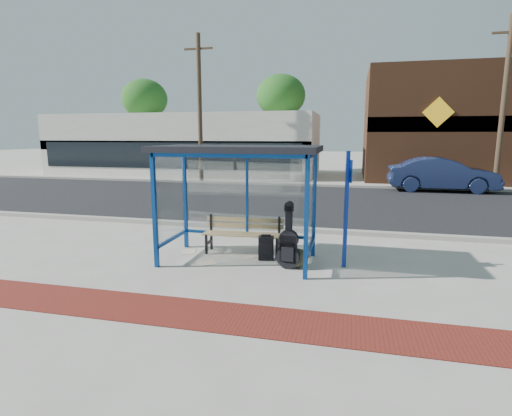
% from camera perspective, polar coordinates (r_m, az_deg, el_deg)
% --- Properties ---
extents(ground, '(120.00, 120.00, 0.00)m').
position_cam_1_polar(ground, '(8.54, -2.53, -7.57)').
color(ground, '#B2ADA0').
rests_on(ground, ground).
extents(brick_paver_strip, '(60.00, 1.00, 0.01)m').
position_cam_1_polar(brick_paver_strip, '(6.25, -9.30, -14.59)').
color(brick_paver_strip, maroon).
rests_on(brick_paver_strip, ground).
extents(curb_near, '(60.00, 0.25, 0.12)m').
position_cam_1_polar(curb_near, '(11.24, 1.54, -2.86)').
color(curb_near, gray).
rests_on(curb_near, ground).
extents(street_asphalt, '(60.00, 10.00, 0.00)m').
position_cam_1_polar(street_asphalt, '(16.18, 5.27, 0.96)').
color(street_asphalt, black).
rests_on(street_asphalt, ground).
extents(curb_far, '(60.00, 0.25, 0.12)m').
position_cam_1_polar(curb_far, '(21.19, 7.26, 3.30)').
color(curb_far, gray).
rests_on(curb_far, ground).
extents(far_sidewalk, '(60.00, 4.00, 0.01)m').
position_cam_1_polar(far_sidewalk, '(23.07, 7.77, 3.72)').
color(far_sidewalk, '#B2ADA0').
rests_on(far_sidewalk, ground).
extents(bus_shelter, '(3.30, 1.80, 2.42)m').
position_cam_1_polar(bus_shelter, '(8.21, -2.50, 6.46)').
color(bus_shelter, navy).
rests_on(bus_shelter, ground).
extents(storefront_white, '(18.00, 6.04, 4.00)m').
position_cam_1_polar(storefront_white, '(28.15, -10.24, 8.90)').
color(storefront_white, silver).
rests_on(storefront_white, ground).
extents(storefront_brown, '(10.00, 7.08, 6.40)m').
position_cam_1_polar(storefront_brown, '(26.93, 26.24, 10.52)').
color(storefront_brown, '#59331E').
rests_on(storefront_brown, ground).
extents(tree_left, '(3.60, 3.60, 7.03)m').
position_cam_1_polar(tree_left, '(34.07, -15.62, 14.72)').
color(tree_left, '#4C3826').
rests_on(tree_left, ground).
extents(tree_mid, '(3.60, 3.60, 7.03)m').
position_cam_1_polar(tree_mid, '(30.40, 3.57, 15.65)').
color(tree_mid, '#4C3826').
rests_on(tree_mid, ground).
extents(utility_pole_west, '(1.60, 0.24, 8.00)m').
position_cam_1_polar(utility_pole_west, '(22.81, -8.03, 13.96)').
color(utility_pole_west, '#4C3826').
rests_on(utility_pole_west, ground).
extents(utility_pole_east, '(1.60, 0.24, 8.00)m').
position_cam_1_polar(utility_pole_east, '(22.31, 31.88, 12.63)').
color(utility_pole_east, '#4C3826').
rests_on(utility_pole_east, ground).
extents(bench, '(1.81, 0.52, 0.84)m').
position_cam_1_polar(bench, '(8.99, -1.81, -3.48)').
color(bench, black).
rests_on(bench, ground).
extents(guitar_bag, '(0.48, 0.18, 1.28)m').
position_cam_1_polar(guitar_bag, '(7.97, 4.66, -5.40)').
color(guitar_bag, black).
rests_on(guitar_bag, ground).
extents(suitcase, '(0.35, 0.25, 0.56)m').
position_cam_1_polar(suitcase, '(8.55, 1.45, -5.75)').
color(suitcase, black).
rests_on(suitcase, ground).
extents(backpack, '(0.38, 0.37, 0.38)m').
position_cam_1_polar(backpack, '(8.11, 6.09, -7.26)').
color(backpack, '#2E2C19').
rests_on(backpack, ground).
extents(sign_post, '(0.13, 0.29, 2.33)m').
position_cam_1_polar(sign_post, '(8.05, 12.84, 0.69)').
color(sign_post, navy).
rests_on(sign_post, ground).
extents(newspaper_a, '(0.41, 0.47, 0.01)m').
position_cam_1_polar(newspaper_a, '(9.32, -9.61, -6.16)').
color(newspaper_a, white).
rests_on(newspaper_a, ground).
extents(newspaper_b, '(0.50, 0.49, 0.01)m').
position_cam_1_polar(newspaper_b, '(8.47, -7.05, -7.78)').
color(newspaper_b, white).
rests_on(newspaper_b, ground).
extents(newspaper_c, '(0.43, 0.41, 0.01)m').
position_cam_1_polar(newspaper_c, '(8.86, -0.56, -6.88)').
color(newspaper_c, white).
rests_on(newspaper_c, ground).
extents(parked_car, '(4.88, 1.75, 1.60)m').
position_cam_1_polar(parked_car, '(20.93, 25.03, 4.37)').
color(parked_car, '#1B264C').
rests_on(parked_car, ground).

